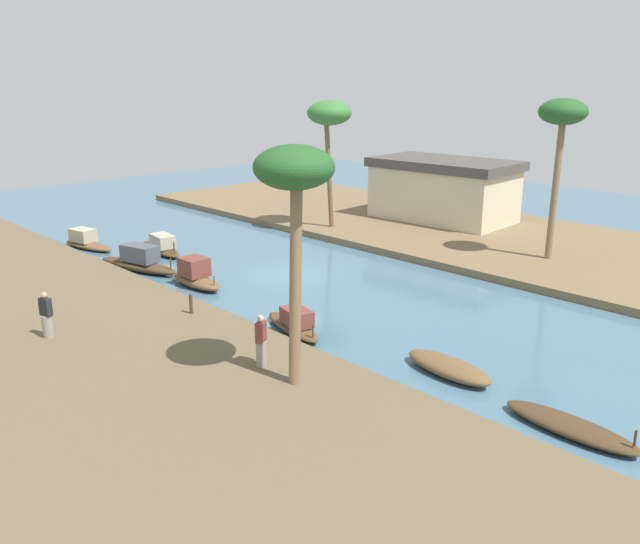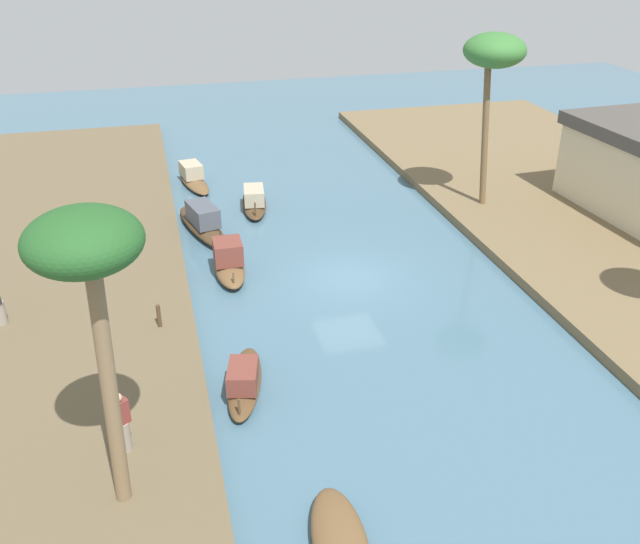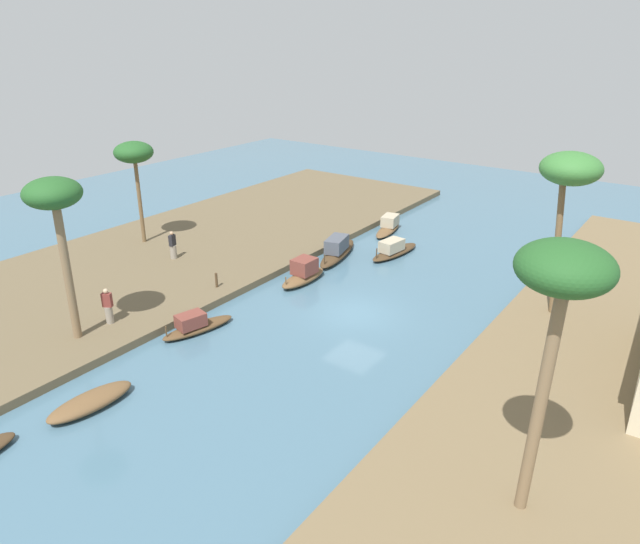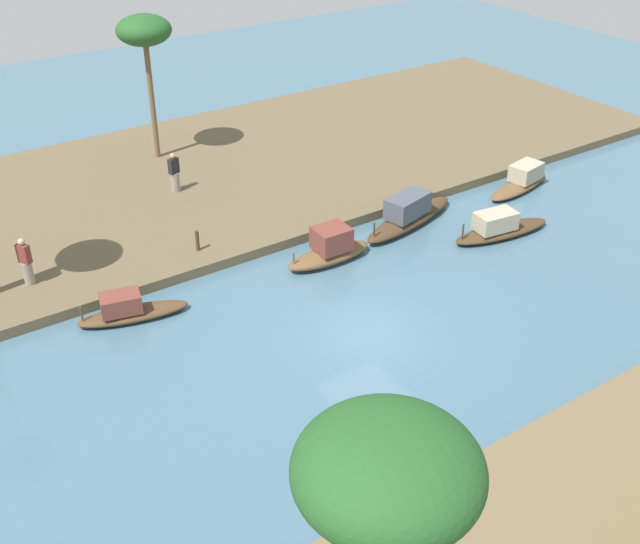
# 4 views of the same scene
# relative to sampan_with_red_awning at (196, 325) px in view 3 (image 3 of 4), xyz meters

# --- Properties ---
(river_water) EXTENTS (73.07, 73.07, 0.00)m
(river_water) POSITION_rel_sampan_with_red_awning_xyz_m (-6.03, 5.03, -0.36)
(river_water) COLOR #476B7F
(river_water) RESTS_ON ground
(riverbank_left) EXTENTS (46.46, 14.34, 0.40)m
(riverbank_left) POSITION_rel_sampan_with_red_awning_xyz_m (-6.03, -8.28, -0.17)
(riverbank_left) COLOR brown
(riverbank_left) RESTS_ON ground
(sampan_with_red_awning) EXTENTS (3.77, 1.79, 1.01)m
(sampan_with_red_awning) POSITION_rel_sampan_with_red_awning_xyz_m (0.00, 0.00, 0.00)
(sampan_with_red_awning) COLOR brown
(sampan_with_red_awning) RESTS_ON river_water
(sampan_midstream) EXTENTS (3.45, 1.52, 0.53)m
(sampan_midstream) POSITION_rel_sampan_with_red_awning_xyz_m (6.37, 1.16, -0.10)
(sampan_midstream) COLOR brown
(sampan_midstream) RESTS_ON river_water
(sampan_downstream_large) EXTENTS (4.41, 1.68, 1.09)m
(sampan_downstream_large) POSITION_rel_sampan_with_red_awning_xyz_m (-14.21, 2.67, 0.02)
(sampan_downstream_large) COLOR #47331E
(sampan_downstream_large) RESTS_ON river_water
(sampan_upstream_small) EXTENTS (4.09, 1.78, 1.11)m
(sampan_upstream_small) POSITION_rel_sampan_with_red_awning_xyz_m (-18.13, 0.09, 0.04)
(sampan_upstream_small) COLOR brown
(sampan_upstream_small) RESTS_ON river_water
(sampan_open_hull) EXTENTS (3.48, 1.20, 1.38)m
(sampan_open_hull) POSITION_rel_sampan_with_red_awning_xyz_m (-7.61, 0.57, 0.15)
(sampan_open_hull) COLOR brown
(sampan_open_hull) RESTS_ON river_water
(sampan_with_tall_canopy) EXTENTS (5.34, 2.40, 1.35)m
(sampan_with_tall_canopy) POSITION_rel_sampan_with_red_awning_xyz_m (-11.85, -0.03, 0.12)
(sampan_with_tall_canopy) COLOR #47331E
(sampan_with_tall_canopy) RESTS_ON river_water
(person_on_near_bank) EXTENTS (0.48, 0.50, 1.76)m
(person_on_near_bank) POSITION_rel_sampan_with_red_awning_xyz_m (2.21, -3.40, 0.83)
(person_on_near_bank) COLOR gray
(person_on_near_bank) RESTS_ON riverbank_left
(person_by_mooring) EXTENTS (0.49, 0.49, 1.71)m
(person_by_mooring) POSITION_rel_sampan_with_red_awning_xyz_m (-5.13, -7.40, 0.76)
(person_by_mooring) COLOR gray
(person_by_mooring) RESTS_ON riverbank_left
(mooring_post) EXTENTS (0.14, 0.14, 0.81)m
(mooring_post) POSITION_rel_sampan_with_red_awning_xyz_m (-3.63, -2.27, 0.44)
(mooring_post) COLOR #4C3823
(mooring_post) RESTS_ON riverbank_left
(palm_tree_left_near) EXTENTS (2.39, 2.39, 6.49)m
(palm_tree_left_near) POSITION_rel_sampan_with_red_awning_xyz_m (-6.02, -11.26, 5.73)
(palm_tree_left_near) COLOR brown
(palm_tree_left_near) RESTS_ON riverbank_left
(palm_tree_left_far) EXTENTS (2.34, 2.34, 7.29)m
(palm_tree_left_far) POSITION_rel_sampan_with_red_awning_xyz_m (3.88, -3.36, 6.31)
(palm_tree_left_far) COLOR #7F6647
(palm_tree_left_far) RESTS_ON riverbank_left
(palm_tree_right_tall) EXTENTS (2.38, 2.38, 8.13)m
(palm_tree_right_tall) POSITION_rel_sampan_with_red_awning_xyz_m (2.17, 15.95, 7.11)
(palm_tree_right_tall) COLOR #7F6647
(palm_tree_right_tall) RESTS_ON riverbank_right
(palm_tree_right_short) EXTENTS (2.71, 2.71, 7.79)m
(palm_tree_right_short) POSITION_rel_sampan_with_red_awning_xyz_m (-11.14, 12.91, 6.89)
(palm_tree_right_short) COLOR brown
(palm_tree_right_short) RESTS_ON riverbank_right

